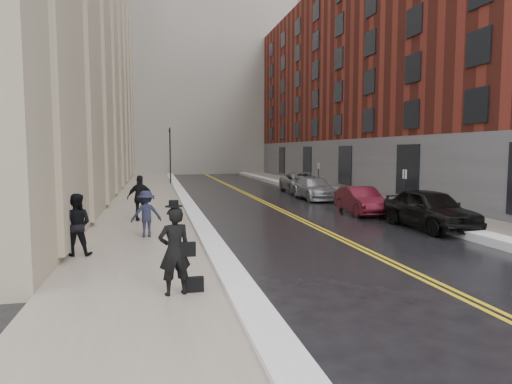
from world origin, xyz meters
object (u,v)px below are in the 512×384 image
pedestrian_a (76,225)px  car_maroon (361,200)px  car_silver_far (302,182)px  pedestrian_b (146,214)px  car_black (430,209)px  car_silver_near (315,188)px  pedestrian_main (174,251)px  pedestrian_c (141,198)px

pedestrian_a → car_maroon: bearing=-143.8°
car_silver_far → pedestrian_b: 19.85m
car_black → pedestrian_b: size_ratio=2.96×
car_silver_near → car_silver_far: car_silver_far is taller
car_maroon → pedestrian_main: (-9.62, -11.42, 0.41)m
pedestrian_b → pedestrian_c: pedestrian_c is taller
car_silver_far → pedestrian_a: 22.97m
pedestrian_b → pedestrian_c: size_ratio=0.83×
car_silver_near → pedestrian_main: size_ratio=2.61×
pedestrian_a → pedestrian_b: size_ratio=1.11×
car_silver_near → car_silver_far: (0.70, 4.81, 0.05)m
pedestrian_main → pedestrian_b: pedestrian_main is taller
pedestrian_a → pedestrian_c: pedestrian_c is taller
car_maroon → car_silver_near: size_ratio=0.84×
pedestrian_c → car_maroon: bearing=-166.2°
car_black → pedestrian_a: 13.25m
car_silver_near → pedestrian_a: size_ratio=2.71×
car_silver_far → pedestrian_main: size_ratio=2.92×
pedestrian_b → car_silver_far: bearing=-130.0°
pedestrian_a → pedestrian_b: (1.91, 2.48, -0.09)m
car_maroon → car_silver_near: 6.93m
pedestrian_a → pedestrian_c: (1.61, 6.24, 0.08)m
car_silver_near → pedestrian_main: 20.77m
car_black → pedestrian_c: pedestrian_c is taller
car_silver_far → pedestrian_a: size_ratio=3.04×
pedestrian_main → pedestrian_c: bearing=-97.4°
pedestrian_main → pedestrian_b: (-0.69, 6.71, -0.12)m
car_maroon → car_silver_near: bearing=92.6°
car_maroon → car_silver_far: (0.79, 11.75, 0.08)m
car_silver_far → pedestrian_c: bearing=-128.4°
car_silver_far → pedestrian_main: pedestrian_main is taller
pedestrian_b → car_silver_near: bearing=-137.8°
car_black → pedestrian_main: pedestrian_main is taller
pedestrian_b → pedestrian_a: bearing=46.3°
car_black → pedestrian_c: (-11.39, 3.71, 0.31)m
car_black → car_silver_far: car_black is taller
pedestrian_a → pedestrian_main: bearing=127.2°
car_black → car_silver_far: bearing=89.3°
pedestrian_main → pedestrian_a: (-2.60, 4.23, -0.03)m
car_black → car_silver_near: 11.62m
car_maroon → pedestrian_c: size_ratio=2.10×
car_black → pedestrian_a: (-13.00, -2.53, 0.23)m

